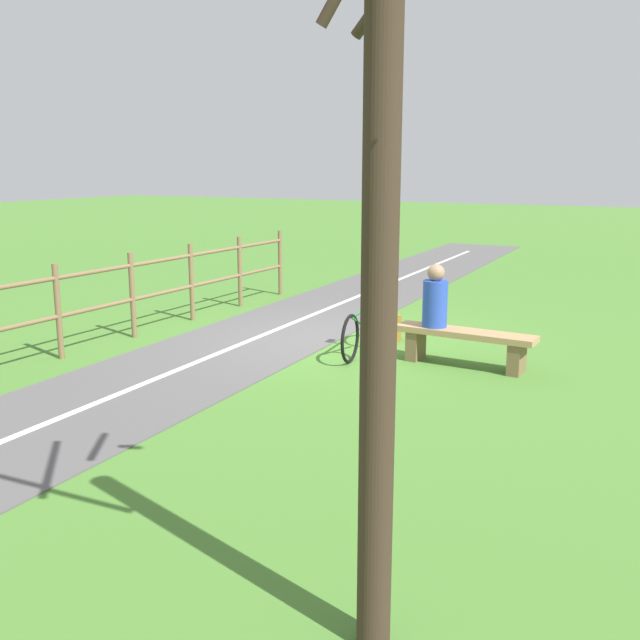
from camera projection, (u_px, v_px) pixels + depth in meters
name	position (u px, v px, depth m)	size (l,w,h in m)	color
ground_plane	(332.00, 340.00, 10.72)	(80.00, 80.00, 0.00)	#477A2D
paved_path	(87.00, 407.00, 7.70)	(2.35, 36.00, 0.02)	#565454
path_centre_line	(87.00, 407.00, 7.69)	(0.10, 32.00, 0.00)	silver
bench	(465.00, 341.00, 9.25)	(1.85, 0.48, 0.48)	#A88456
person_seated	(435.00, 299.00, 9.35)	(0.34, 0.34, 0.83)	#2847B7
bicycle	(363.00, 328.00, 9.89)	(0.23, 1.74, 0.84)	black
backpack	(389.00, 328.00, 10.62)	(0.41, 0.38, 0.41)	olive
fence_roadside	(132.00, 289.00, 10.73)	(0.22, 8.52, 1.30)	brown
tree_near_bench	(380.00, 279.00, 3.51)	(1.17, 1.23, 4.58)	#38281E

